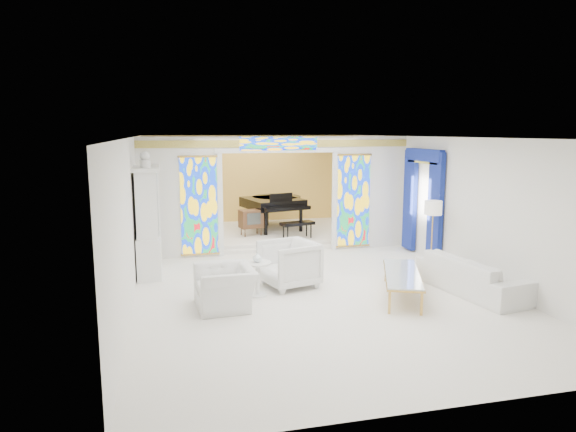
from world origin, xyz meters
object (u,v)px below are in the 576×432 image
object	(u,v)px
armchair_left	(225,287)
coffee_table	(402,275)
grand_piano	(275,203)
tv_console	(251,219)
china_cabinet	(148,222)
armchair_right	(289,264)
sofa	(473,275)

from	to	relation	value
armchair_left	coffee_table	distance (m)	3.36
grand_piano	tv_console	world-z (taller)	grand_piano
tv_console	coffee_table	bearing A→B (deg)	-82.76
china_cabinet	grand_piano	xyz separation A→B (m)	(3.66, 3.77, -0.21)
china_cabinet	grand_piano	size ratio (longest dim) A/B	0.86
coffee_table	armchair_left	bearing A→B (deg)	176.40
coffee_table	tv_console	size ratio (longest dim) A/B	3.00
armchair_left	coffee_table	size ratio (longest dim) A/B	0.51
coffee_table	grand_piano	bearing A→B (deg)	99.12
china_cabinet	grand_piano	distance (m)	5.25
armchair_right	sofa	xyz separation A→B (m)	(3.40, -1.24, -0.12)
sofa	coffee_table	xyz separation A→B (m)	(-1.46, 0.09, 0.08)
sofa	coffee_table	bearing A→B (deg)	77.67
armchair_right	grand_piano	distance (m)	5.49
armchair_left	sofa	xyz separation A→B (m)	(4.81, -0.30, -0.01)
armchair_left	coffee_table	xyz separation A→B (m)	(3.35, -0.21, 0.07)
sofa	grand_piano	bearing A→B (deg)	11.84
armchair_right	armchair_left	bearing A→B (deg)	-72.13
china_cabinet	armchair_left	xyz separation A→B (m)	(1.36, -2.56, -0.80)
armchair_right	sofa	size ratio (longest dim) A/B	0.43
china_cabinet	armchair_right	world-z (taller)	china_cabinet
armchair_left	grand_piano	size ratio (longest dim) A/B	0.36
coffee_table	tv_console	world-z (taller)	tv_console
china_cabinet	tv_console	size ratio (longest dim) A/B	3.70
armchair_right	sofa	bearing A→B (deg)	54.10
china_cabinet	tv_console	distance (m)	3.98
armchair_right	tv_console	world-z (taller)	armchair_right
armchair_left	sofa	distance (m)	4.82
sofa	china_cabinet	bearing A→B (deg)	56.21
armchair_left	tv_console	bearing A→B (deg)	161.94
china_cabinet	coffee_table	world-z (taller)	china_cabinet
sofa	coffee_table	size ratio (longest dim) A/B	1.10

